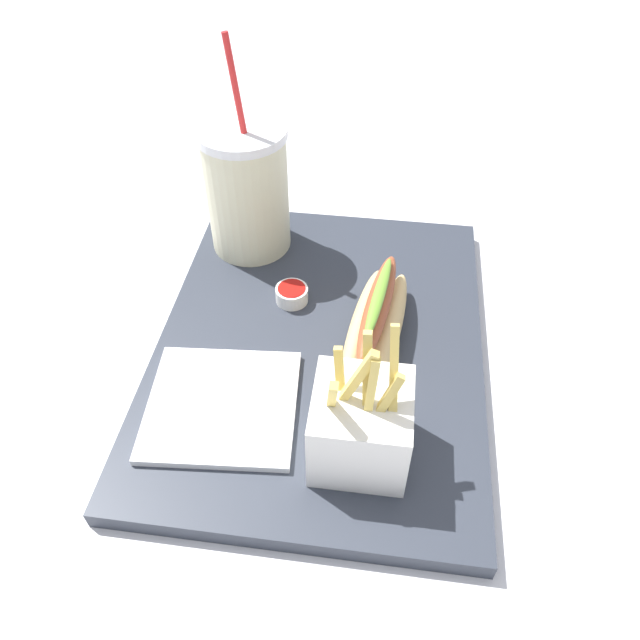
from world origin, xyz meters
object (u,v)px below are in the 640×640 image
(soda_cup, at_px, (247,189))
(napkin_stack, at_px, (222,405))
(hot_dog_1, at_px, (376,323))
(fries_basket, at_px, (361,424))
(ketchup_cup_1, at_px, (292,294))

(soda_cup, distance_m, napkin_stack, 0.26)
(hot_dog_1, bearing_deg, fries_basket, -1.95)
(fries_basket, bearing_deg, hot_dog_1, 178.05)
(soda_cup, relative_size, napkin_stack, 1.81)
(soda_cup, xyz_separation_m, napkin_stack, (0.25, 0.02, -0.07))
(napkin_stack, bearing_deg, hot_dog_1, 127.64)
(hot_dog_1, distance_m, ketchup_cup_1, 0.11)
(soda_cup, relative_size, hot_dog_1, 1.43)
(soda_cup, bearing_deg, napkin_stack, 5.54)
(fries_basket, distance_m, napkin_stack, 0.14)
(fries_basket, xyz_separation_m, ketchup_cup_1, (-0.19, -0.09, -0.03))
(fries_basket, height_order, hot_dog_1, fries_basket)
(soda_cup, distance_m, ketchup_cup_1, 0.13)
(soda_cup, relative_size, ketchup_cup_1, 7.01)
(napkin_stack, bearing_deg, soda_cup, -174.46)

